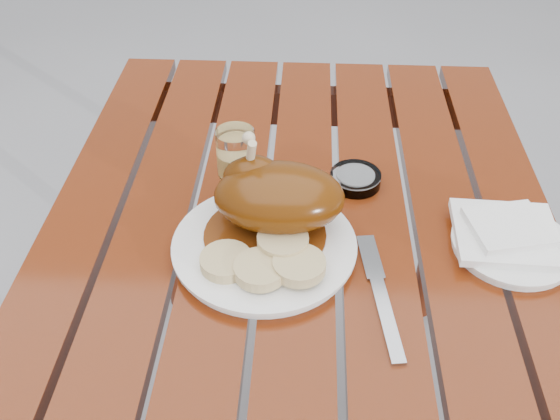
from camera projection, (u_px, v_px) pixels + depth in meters
The scene contains 10 objects.
table at pixel (295, 394), 1.17m from camera, with size 0.80×1.20×0.75m, color maroon.
dinner_plate at pixel (264, 247), 0.92m from camera, with size 0.27×0.27×0.02m, color white.
roast_duck at pixel (275, 196), 0.91m from camera, with size 0.21×0.18×0.14m.
bread_dumplings at pixel (267, 259), 0.87m from camera, with size 0.18×0.12×0.03m.
wine_glass at pixel (237, 172), 0.95m from camera, with size 0.06×0.06×0.15m, color #F8D071.
side_plate at pixel (512, 245), 0.92m from camera, with size 0.18×0.18×0.01m, color white.
napkin at pixel (506, 234), 0.92m from camera, with size 0.15×0.14×0.01m, color white.
ashtray at pixel (355, 179), 1.04m from camera, with size 0.09×0.09×0.02m, color #B2B7BC.
fork at pixel (229, 229), 0.96m from camera, with size 0.02×0.20×0.01m, color gray.
knife at pixel (383, 304), 0.84m from camera, with size 0.02×0.20×0.01m, color gray.
Camera 1 is at (0.01, -0.67, 1.39)m, focal length 40.00 mm.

